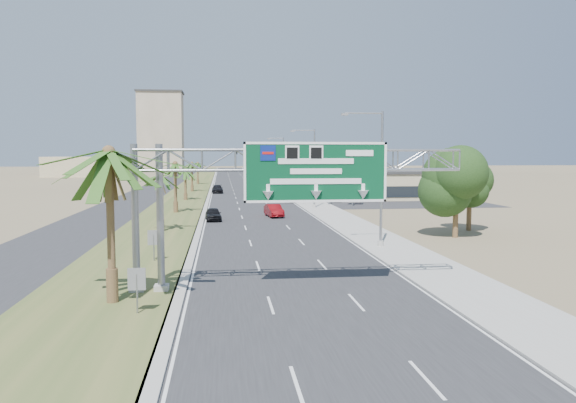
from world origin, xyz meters
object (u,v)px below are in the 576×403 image
(car_right_lane, at_px, (289,198))
(pole_sign_red_far, at_px, (307,153))
(store_building, at_px, (392,186))
(pole_sign_blue, at_px, (353,168))
(car_left_lane, at_px, (213,214))
(sign_gantry, at_px, (284,171))
(signal_mast, at_px, (280,167))
(palm_near, at_px, (109,153))
(pole_sign_red_near, at_px, (329,159))
(car_mid_lane, at_px, (274,211))
(car_far, at_px, (217,189))

(car_right_lane, bearing_deg, pole_sign_red_far, 64.45)
(store_building, distance_m, pole_sign_blue, 15.15)
(store_building, height_order, car_left_lane, store_building)
(sign_gantry, relative_size, store_building, 0.93)
(signal_mast, bearing_deg, palm_near, -102.66)
(signal_mast, xyz_separation_m, pole_sign_red_near, (4.99, -15.79, 1.35))
(store_building, xyz_separation_m, car_right_lane, (-16.50, -4.33, -1.36))
(car_mid_lane, height_order, pole_sign_red_near, pole_sign_red_near)
(car_mid_lane, height_order, car_far, same)
(car_mid_lane, bearing_deg, pole_sign_blue, 36.42)
(store_building, bearing_deg, pole_sign_blue, -127.31)
(sign_gantry, height_order, car_left_lane, sign_gantry)
(sign_gantry, distance_m, car_right_lane, 52.44)
(car_right_lane, xyz_separation_m, pole_sign_blue, (7.50, -7.48, 4.39))
(pole_sign_red_near, relative_size, pole_sign_blue, 1.15)
(store_building, distance_m, car_mid_lane, 30.89)
(sign_gantry, xyz_separation_m, car_mid_lane, (2.56, 33.01, -5.37))
(car_mid_lane, relative_size, pole_sign_blue, 0.60)
(sign_gantry, relative_size, car_far, 3.55)
(palm_near, height_order, store_building, palm_near)
(pole_sign_blue, bearing_deg, pole_sign_red_far, 96.64)
(signal_mast, xyz_separation_m, store_building, (16.83, -5.97, -2.85))
(palm_near, bearing_deg, car_mid_lane, 72.97)
(store_building, xyz_separation_m, pole_sign_red_near, (-11.84, -9.82, 4.20))
(palm_near, bearing_deg, signal_mast, 77.34)
(palm_near, distance_m, car_far, 73.71)
(store_building, relative_size, pole_sign_red_near, 2.25)
(car_left_lane, distance_m, pole_sign_red_near, 22.79)
(signal_mast, relative_size, car_right_lane, 2.24)
(car_right_lane, bearing_deg, palm_near, -112.94)
(pole_sign_red_near, bearing_deg, car_left_lane, -133.52)
(pole_sign_red_near, distance_m, pole_sign_blue, 3.66)
(palm_near, relative_size, signal_mast, 0.81)
(car_left_lane, xyz_separation_m, pole_sign_red_near, (15.23, 16.03, 5.53))
(car_left_lane, xyz_separation_m, car_right_lane, (10.57, 21.53, -0.03))
(car_left_lane, bearing_deg, pole_sign_blue, 33.98)
(signal_mast, bearing_deg, car_far, 137.25)
(car_left_lane, distance_m, car_right_lane, 23.98)
(sign_gantry, relative_size, car_right_lane, 3.66)
(palm_near, height_order, pole_sign_red_far, pole_sign_red_far)
(store_building, distance_m, car_left_lane, 37.46)
(car_left_lane, distance_m, pole_sign_red_far, 40.23)
(pole_sign_red_far, bearing_deg, car_far, 163.36)
(car_mid_lane, bearing_deg, pole_sign_red_near, 48.86)
(palm_near, height_order, car_mid_lane, palm_near)
(signal_mast, relative_size, car_left_lane, 2.63)
(car_mid_lane, bearing_deg, store_building, 40.41)
(signal_mast, distance_m, pole_sign_red_near, 16.62)
(car_mid_lane, distance_m, car_right_lane, 19.16)
(store_building, xyz_separation_m, car_mid_lane, (-20.50, -23.07, -1.32))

